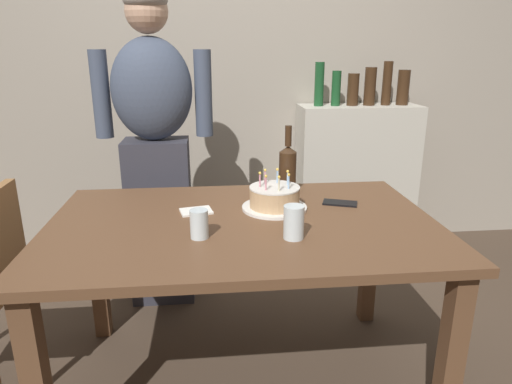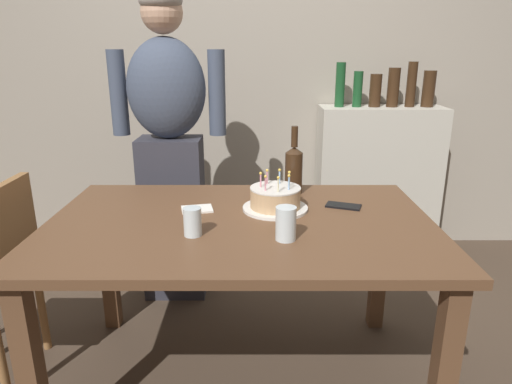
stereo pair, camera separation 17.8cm
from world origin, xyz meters
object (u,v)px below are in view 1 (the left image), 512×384
object	(u,v)px
water_glass_far	(294,222)
napkin_stack	(196,211)
cell_phone	(340,203)
water_glass_near	(199,224)
wine_bottle	(288,167)
person_man_bearded	(156,149)
birthday_cake	(275,199)

from	to	relation	value
water_glass_far	napkin_stack	distance (m)	0.46
cell_phone	napkin_stack	distance (m)	0.62
water_glass_far	water_glass_near	bearing A→B (deg)	173.40
wine_bottle	person_man_bearded	distance (m)	0.76
water_glass_far	wine_bottle	xyz separation A→B (m)	(0.07, 0.54, 0.06)
person_man_bearded	water_glass_far	bearing A→B (deg)	121.16
napkin_stack	person_man_bearded	distance (m)	0.69
cell_phone	person_man_bearded	size ratio (longest dim) A/B	0.09
wine_bottle	water_glass_near	bearing A→B (deg)	-128.48
water_glass_near	wine_bottle	bearing A→B (deg)	51.52
wine_bottle	person_man_bearded	xyz separation A→B (m)	(-0.64, 0.40, 0.02)
water_glass_far	person_man_bearded	distance (m)	1.10
person_man_bearded	cell_phone	bearing A→B (deg)	144.43
birthday_cake	cell_phone	bearing A→B (deg)	6.90
cell_phone	person_man_bearded	xyz separation A→B (m)	(-0.84, 0.60, 0.13)
water_glass_far	wine_bottle	world-z (taller)	wine_bottle
birthday_cake	napkin_stack	size ratio (longest dim) A/B	2.15
birthday_cake	cell_phone	size ratio (longest dim) A/B	1.88
water_glass_near	wine_bottle	size ratio (longest dim) A/B	0.33
napkin_stack	person_man_bearded	world-z (taller)	person_man_bearded
birthday_cake	water_glass_far	distance (m)	0.31
water_glass_near	person_man_bearded	size ratio (longest dim) A/B	0.06
birthday_cake	person_man_bearded	distance (m)	0.84
cell_phone	person_man_bearded	world-z (taller)	person_man_bearded
cell_phone	water_glass_far	bearing A→B (deg)	-107.44
napkin_stack	person_man_bearded	xyz separation A→B (m)	(-0.22, 0.64, 0.13)
napkin_stack	cell_phone	bearing A→B (deg)	3.81
water_glass_near	person_man_bearded	bearing A→B (deg)	104.90
water_glass_far	napkin_stack	bearing A→B (deg)	138.89
water_glass_near	birthday_cake	bearing A→B (deg)	41.63
water_glass_near	napkin_stack	bearing A→B (deg)	94.02
water_glass_far	wine_bottle	size ratio (longest dim) A/B	0.39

